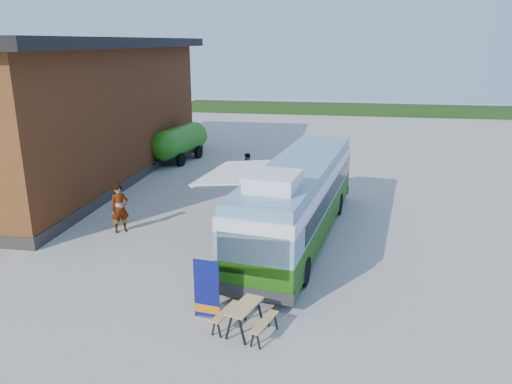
% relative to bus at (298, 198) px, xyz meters
% --- Properties ---
extents(ground, '(100.00, 100.00, 0.00)m').
position_rel_bus_xyz_m(ground, '(-2.83, -2.81, -1.66)').
color(ground, '#BCB7AD').
rests_on(ground, ground).
extents(barn, '(9.60, 21.20, 7.50)m').
position_rel_bus_xyz_m(barn, '(-13.33, 7.19, 1.93)').
color(barn, brown).
rests_on(barn, ground).
extents(hedge, '(40.00, 3.00, 1.00)m').
position_rel_bus_xyz_m(hedge, '(5.17, 35.19, -1.16)').
color(hedge, '#264419').
rests_on(hedge, ground).
extents(bus, '(3.93, 11.53, 3.48)m').
position_rel_bus_xyz_m(bus, '(0.00, 0.00, 0.00)').
color(bus, '#326811').
rests_on(bus, ground).
extents(awning, '(2.97, 4.23, 0.50)m').
position_rel_bus_xyz_m(awning, '(-2.13, -0.01, 0.87)').
color(awning, white).
rests_on(awning, ground).
extents(banner, '(0.75, 0.25, 1.73)m').
position_rel_bus_xyz_m(banner, '(-1.91, -6.19, -0.95)').
color(banner, '#0C105B').
rests_on(banner, ground).
extents(picnic_table, '(1.69, 1.59, 0.79)m').
position_rel_bus_xyz_m(picnic_table, '(-0.75, -6.71, -1.07)').
color(picnic_table, tan).
rests_on(picnic_table, ground).
extents(person_a, '(0.84, 0.81, 1.94)m').
position_rel_bus_xyz_m(person_a, '(-7.01, -0.47, -0.69)').
color(person_a, '#999999').
rests_on(person_a, ground).
extents(person_b, '(0.85, 0.93, 1.55)m').
position_rel_bus_xyz_m(person_b, '(-3.46, 7.78, -0.88)').
color(person_b, '#999999').
rests_on(person_b, ground).
extents(slurry_tanker, '(2.50, 5.90, 2.21)m').
position_rel_bus_xyz_m(slurry_tanker, '(-8.53, 11.75, -0.39)').
color(slurry_tanker, '#257D16').
rests_on(slurry_tanker, ground).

